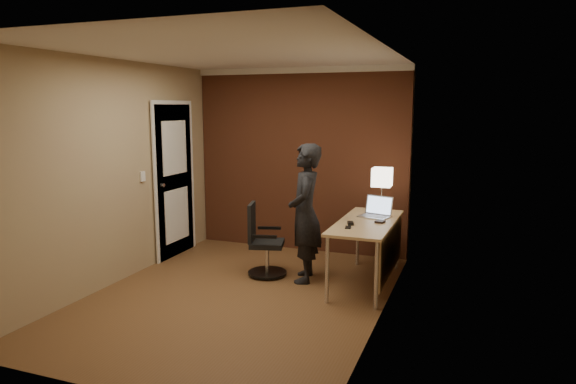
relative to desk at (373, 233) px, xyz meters
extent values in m
plane|color=brown|center=(-1.25, -0.82, -0.60)|extent=(4.00, 4.00, 0.00)
plane|color=white|center=(-1.25, -0.82, 1.90)|extent=(4.00, 4.00, 0.00)
plane|color=tan|center=(-1.25, 1.18, 0.65)|extent=(3.00, 0.00, 3.00)
plane|color=tan|center=(-1.25, -2.82, 0.65)|extent=(3.00, 0.00, 3.00)
plane|color=tan|center=(-2.75, -0.82, 0.65)|extent=(0.00, 4.00, 4.00)
plane|color=tan|center=(0.25, -0.82, 0.65)|extent=(0.00, 4.00, 4.00)
cube|color=brown|center=(-1.25, 1.15, 0.65)|extent=(2.98, 0.06, 2.50)
cube|color=silver|center=(-1.25, 1.14, 1.86)|extent=(3.00, 0.08, 0.08)
cube|color=silver|center=(-1.25, -2.78, 1.86)|extent=(3.00, 0.08, 0.08)
cube|color=silver|center=(-2.71, -0.82, 1.86)|extent=(0.08, 4.00, 0.08)
cube|color=silver|center=(0.21, -0.82, 1.86)|extent=(0.08, 4.00, 0.08)
cube|color=silver|center=(-2.73, 0.28, 0.40)|extent=(0.05, 0.82, 2.02)
cube|color=silver|center=(-2.71, 0.28, 0.40)|extent=(0.02, 0.92, 2.12)
cylinder|color=silver|center=(-2.68, -0.05, 0.40)|extent=(0.05, 0.05, 0.05)
cube|color=silver|center=(-2.74, -0.37, 0.55)|extent=(0.02, 0.08, 0.12)
cube|color=tan|center=(-0.07, 0.00, 0.11)|extent=(0.60, 1.50, 0.03)
cube|color=tan|center=(0.21, 0.00, -0.17)|extent=(0.02, 1.38, 0.54)
cylinder|color=silver|center=(-0.32, -0.69, -0.25)|extent=(0.04, 0.04, 0.70)
cylinder|color=silver|center=(-0.32, 0.69, -0.25)|extent=(0.04, 0.04, 0.70)
cylinder|color=silver|center=(0.18, -0.69, -0.25)|extent=(0.04, 0.04, 0.70)
cylinder|color=silver|center=(0.18, 0.69, -0.25)|extent=(0.04, 0.04, 0.70)
cube|color=silver|center=(-0.01, 0.54, 0.14)|extent=(0.11, 0.11, 0.01)
cylinder|color=silver|center=(-0.01, 0.54, 0.29)|extent=(0.01, 0.01, 0.30)
cube|color=white|center=(-0.01, 0.54, 0.55)|extent=(0.22, 0.22, 0.22)
cube|color=silver|center=(-0.04, 0.23, 0.14)|extent=(0.38, 0.31, 0.01)
cube|color=silver|center=(0.00, 0.34, 0.25)|extent=(0.33, 0.15, 0.22)
cube|color=#B2CCF2|center=(0.00, 0.33, 0.25)|extent=(0.30, 0.13, 0.19)
cube|color=gray|center=(-0.04, 0.22, 0.14)|extent=(0.31, 0.20, 0.00)
cube|color=black|center=(-0.20, -0.24, 0.14)|extent=(0.09, 0.11, 0.03)
cube|color=black|center=(-0.19, -0.38, 0.13)|extent=(0.08, 0.12, 0.01)
cube|color=black|center=(0.08, -0.02, 0.14)|extent=(0.11, 0.13, 0.02)
cylinder|color=black|center=(-1.23, -0.10, -0.57)|extent=(0.46, 0.46, 0.02)
cylinder|color=silver|center=(-1.23, -0.10, -0.40)|extent=(0.05, 0.05, 0.35)
cube|color=black|center=(-1.23, -0.10, -0.22)|extent=(0.46, 0.46, 0.06)
cube|color=black|center=(-1.41, -0.14, 0.04)|extent=(0.13, 0.34, 0.45)
cube|color=black|center=(-1.29, 0.11, -0.08)|extent=(0.28, 0.11, 0.03)
cube|color=black|center=(-1.18, -0.30, -0.08)|extent=(0.28, 0.11, 0.03)
imported|color=black|center=(-0.76, -0.10, 0.19)|extent=(0.51, 0.65, 1.58)
camera|label=1|loc=(1.05, -5.49, 1.38)|focal=32.00mm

